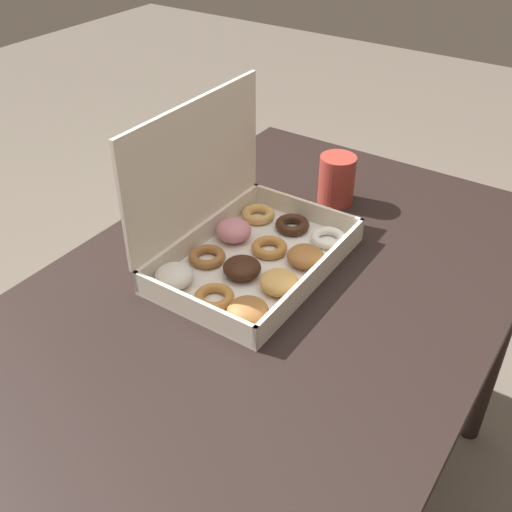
% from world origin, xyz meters
% --- Properties ---
extents(dining_table, '(1.23, 0.79, 0.76)m').
position_xyz_m(dining_table, '(0.00, 0.00, 0.65)').
color(dining_table, black).
rests_on(dining_table, ground_plane).
extents(donut_box, '(0.39, 0.27, 0.30)m').
position_xyz_m(donut_box, '(0.04, 0.09, 0.81)').
color(donut_box, silver).
rests_on(donut_box, dining_table).
extents(coffee_mug, '(0.08, 0.08, 0.11)m').
position_xyz_m(coffee_mug, '(0.35, 0.05, 0.82)').
color(coffee_mug, '#A3382D').
rests_on(coffee_mug, dining_table).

